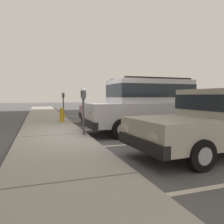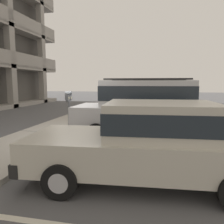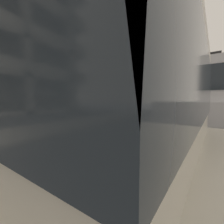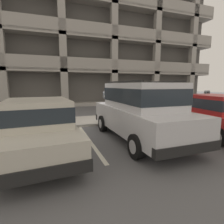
{
  "view_description": "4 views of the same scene",
  "coord_description": "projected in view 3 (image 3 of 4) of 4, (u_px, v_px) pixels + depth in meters",
  "views": [
    {
      "loc": [
        -7.2,
        1.74,
        1.38
      ],
      "look_at": [
        0.17,
        -0.76,
        0.81
      ],
      "focal_mm": 35.0,
      "sensor_mm": 36.0,
      "label": 1
    },
    {
      "loc": [
        -7.15,
        -2.58,
        1.89
      ],
      "look_at": [
        -0.23,
        -1.15,
        0.95
      ],
      "focal_mm": 35.0,
      "sensor_mm": 36.0,
      "label": 2
    },
    {
      "loc": [
        -3.84,
        -3.77,
        1.16
      ],
      "look_at": [
        -0.18,
        -0.83,
        0.79
      ],
      "focal_mm": 24.0,
      "sensor_mm": 36.0,
      "label": 3
    },
    {
      "loc": [
        -2.76,
        -7.55,
        1.91
      ],
      "look_at": [
        -0.29,
        -0.58,
        0.76
      ],
      "focal_mm": 28.0,
      "sensor_mm": 36.0,
      "label": 4
    }
  ],
  "objects": [
    {
      "name": "parking_meter_near",
      "position": [
        86.0,
        98.0,
        5.38
      ],
      "size": [
        0.35,
        0.12,
        1.5
      ],
      "color": "#595B60",
      "rests_on": "sidewalk"
    },
    {
      "name": "parking_meter_far",
      "position": [
        156.0,
        99.0,
        10.18
      ],
      "size": [
        0.35,
        0.12,
        1.47
      ],
      "color": "#595B60",
      "rests_on": "sidewalk"
    },
    {
      "name": "silver_suv",
      "position": [
        160.0,
        103.0,
        4.08
      ],
      "size": [
        2.07,
        4.81,
        2.03
      ],
      "rotation": [
        0.0,
        0.0,
        0.01
      ],
      "color": "silver",
      "rests_on": "ground_plane"
    },
    {
      "name": "red_sedan",
      "position": [
        57.0,
        136.0,
        1.42
      ],
      "size": [
        2.06,
        4.59,
        1.54
      ],
      "rotation": [
        0.0,
        0.0,
        0.07
      ],
      "color": "beige",
      "rests_on": "ground_plane"
    },
    {
      "name": "fire_hydrant",
      "position": [
        134.0,
        112.0,
        8.62
      ],
      "size": [
        0.3,
        0.3,
        0.7
      ],
      "color": "gold",
      "rests_on": "sidewalk"
    },
    {
      "name": "sidewalk",
      "position": [
        75.0,
        127.0,
        6.24
      ],
      "size": [
        40.0,
        2.2,
        0.12
      ],
      "color": "#ADA89E",
      "rests_on": "ground_plane"
    },
    {
      "name": "parking_stall_lines",
      "position": [
        152.0,
        130.0,
        5.76
      ],
      "size": [
        12.52,
        4.8,
        0.01
      ],
      "color": "silver",
      "rests_on": "ground_plane"
    },
    {
      "name": "dark_hatchback",
      "position": [
        194.0,
        108.0,
        6.21
      ],
      "size": [
        2.15,
        4.63,
        1.54
      ],
      "rotation": [
        0.0,
        0.0,
        -0.1
      ],
      "color": "red",
      "rests_on": "ground_plane"
    },
    {
      "name": "ground_plane",
      "position": [
        98.0,
        134.0,
        5.44
      ],
      "size": [
        80.0,
        80.0,
        0.1
      ],
      "color": "#565659"
    }
  ]
}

